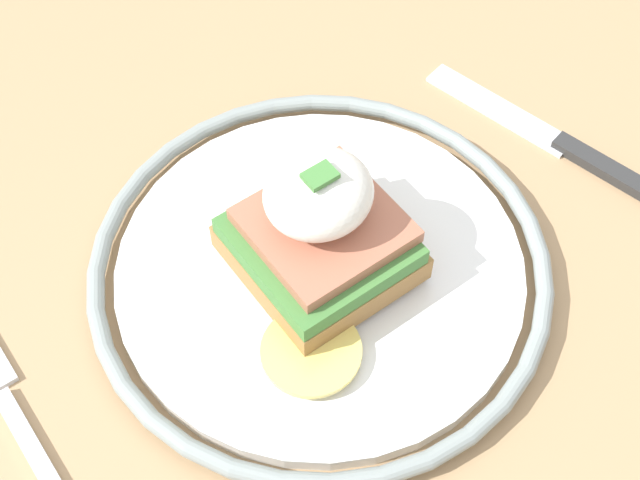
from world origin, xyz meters
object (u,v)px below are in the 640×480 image
(plate, at_px, (320,268))
(fork, at_px, (25,437))
(sandwich, at_px, (320,231))
(knife, at_px, (563,145))

(plate, distance_m, fork, 0.18)
(plate, xyz_separation_m, fork, (-0.18, 0.01, -0.01))
(sandwich, bearing_deg, fork, 177.07)
(sandwich, height_order, fork, sandwich)
(sandwich, xyz_separation_m, knife, (0.18, -0.01, -0.04))
(fork, xyz_separation_m, knife, (0.35, -0.02, 0.00))
(plate, height_order, fork, plate)
(knife, bearing_deg, plate, 175.83)
(plate, relative_size, sandwich, 2.27)
(fork, height_order, knife, knife)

